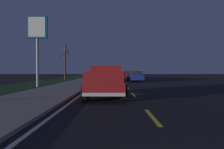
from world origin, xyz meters
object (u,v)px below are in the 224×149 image
sedan_red (129,75)px  gas_price_sign (37,33)px  sedan_green (127,74)px  sedan_blue (136,76)px  pickup_truck (106,81)px  sedan_tan (110,76)px  bare_tree_far (65,62)px

sedan_red → gas_price_sign: size_ratio=0.65×
sedan_green → gas_price_sign: bearing=156.8°
sedan_blue → pickup_truck: bearing=167.5°
sedan_tan → sedan_green: (14.04, -3.50, 0.00)m
sedan_green → pickup_truck: bearing=173.6°
sedan_tan → gas_price_sign: 12.83m
sedan_green → gas_price_sign: gas_price_sign is taller
pickup_truck → bare_tree_far: bare_tree_far is taller
bare_tree_far → sedan_green: bearing=-46.5°
sedan_green → bare_tree_far: bearing=133.5°
sedan_blue → bare_tree_far: bare_tree_far is taller
pickup_truck → sedan_red: size_ratio=1.22×
pickup_truck → sedan_tan: pickup_truck is taller
pickup_truck → gas_price_sign: 10.52m
sedan_tan → bare_tree_far: size_ratio=0.71×
pickup_truck → bare_tree_far: bearing=20.2°
sedan_blue → gas_price_sign: (-9.99, 10.55, 4.35)m
sedan_tan → sedan_blue: bearing=-90.0°
pickup_truck → sedan_tan: 16.77m
sedan_red → bare_tree_far: bare_tree_far is taller
sedan_red → bare_tree_far: 11.46m
sedan_blue → bare_tree_far: size_ratio=0.71×
gas_price_sign → bare_tree_far: size_ratio=1.10×
sedan_tan → sedan_red: (6.66, -3.35, 0.00)m
sedan_blue → sedan_green: (14.03, 0.26, 0.00)m
sedan_tan → sedan_green: same height
sedan_red → gas_price_sign: (-16.65, 10.14, 4.35)m
pickup_truck → bare_tree_far: size_ratio=0.87×
sedan_blue → gas_price_sign: size_ratio=0.65×
sedan_red → sedan_green: size_ratio=1.00×
sedan_green → gas_price_sign: 26.49m
pickup_truck → gas_price_sign: gas_price_sign is taller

